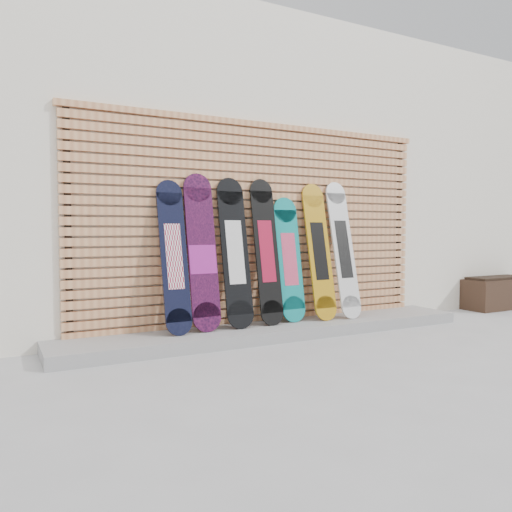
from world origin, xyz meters
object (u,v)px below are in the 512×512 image
Objects in this scene: snowboard_1 at (202,253)px; snowboard_5 at (319,251)px; planter_box at (497,293)px; snowboard_6 at (343,249)px; snowboard_0 at (174,256)px; snowboard_3 at (266,251)px; snowboard_4 at (289,259)px; snowboard_2 at (235,252)px.

snowboard_1 is 1.40m from snowboard_5.
planter_box is 0.65× the size of snowboard_6.
snowboard_6 is at bearing -179.12° from planter_box.
snowboard_1 reaches higher than snowboard_0.
snowboard_5 is at bearing -179.60° from planter_box.
snowboard_3 is at bearing -179.92° from planter_box.
snowboard_6 is (-2.77, -0.04, 0.68)m from planter_box.
planter_box is 0.65× the size of snowboard_1.
snowboard_0 reaches higher than snowboard_4.
planter_box is at bearing 0.08° from snowboard_3.
snowboard_3 is (0.37, 0.00, 0.00)m from snowboard_2.
planter_box is at bearing -0.36° from snowboard_4.
snowboard_4 is (0.68, 0.03, -0.09)m from snowboard_2.
snowboard_2 reaches higher than snowboard_0.
snowboard_5 reaches higher than planter_box.
snowboard_0 is 1.10× the size of snowboard_4.
snowboard_5 is (1.04, -0.01, -0.01)m from snowboard_2.
snowboard_2 is at bearing -179.26° from snowboard_3.
snowboard_0 is 0.30m from snowboard_1.
snowboard_5 is (1.70, -0.00, 0.02)m from snowboard_0.
snowboard_6 is (0.32, -0.02, 0.02)m from snowboard_5.
snowboard_1 is at bearing -179.95° from planter_box.
snowboard_3 reaches higher than snowboard_2.
planter_box is 0.75× the size of snowboard_4.
snowboard_4 is 0.87× the size of snowboard_6.
snowboard_3 is 0.67m from snowboard_5.
snowboard_1 is 1.04m from snowboard_4.
snowboard_6 is at bearing -3.66° from snowboard_5.
snowboard_3 is (-3.76, -0.01, 0.67)m from planter_box.
snowboard_4 is (-3.46, 0.02, 0.58)m from planter_box.
snowboard_6 is (0.69, -0.06, 0.10)m from snowboard_4.
planter_box is 3.82m from snowboard_3.
planter_box is at bearing 0.23° from snowboard_0.
snowboard_5 reaches higher than snowboard_0.
snowboard_1 is 1.01× the size of snowboard_3.
snowboard_0 is 1.34m from snowboard_4.
snowboard_1 is at bearing 179.91° from snowboard_3.
snowboard_1 is 1.16× the size of snowboard_4.
snowboard_6 is at bearing -5.33° from snowboard_4.
snowboard_3 reaches higher than planter_box.
snowboard_1 reaches higher than snowboard_4.
snowboard_1 is at bearing 2.92° from snowboard_0.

